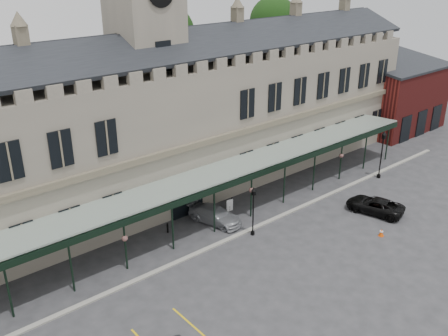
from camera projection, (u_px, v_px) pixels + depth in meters
ground at (278, 272)px, 35.24m from camera, size 140.00×140.00×0.00m
station_building at (152, 129)px, 43.87m from camera, size 60.00×10.36×17.30m
clock_tower at (147, 53)px, 41.31m from camera, size 5.60×5.60×24.80m
canopy at (212, 204)px, 39.54m from camera, size 50.00×4.10×4.30m
brick_annex at (395, 96)px, 62.78m from camera, size 12.40×8.36×9.23m
kerb at (228, 239)px, 39.08m from camera, size 60.00×0.40×0.12m
tree_behind_mid at (166, 35)px, 52.48m from camera, size 6.00×6.00×16.00m
tree_behind_right at (274, 22)px, 61.92m from camera, size 6.00×6.00×16.00m
lamp_post_mid at (253, 207)px, 38.90m from camera, size 0.39×0.39×4.17m
lamp_post_right at (382, 151)px, 48.87m from camera, size 0.46×0.46×4.87m
traffic_cone at (381, 233)px, 39.55m from camera, size 0.41×0.41×0.65m
sign_board at (230, 205)px, 43.33m from camera, size 0.64×0.12×1.10m
bollard_left at (168, 228)px, 40.02m from camera, size 0.15×0.15×0.83m
bollard_right at (232, 202)px, 44.03m from camera, size 0.16×0.16×0.92m
car_taxi at (215, 215)px, 41.44m from camera, size 3.11×5.13×1.39m
car_van at (375, 205)px, 43.03m from camera, size 3.48×5.32×1.36m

